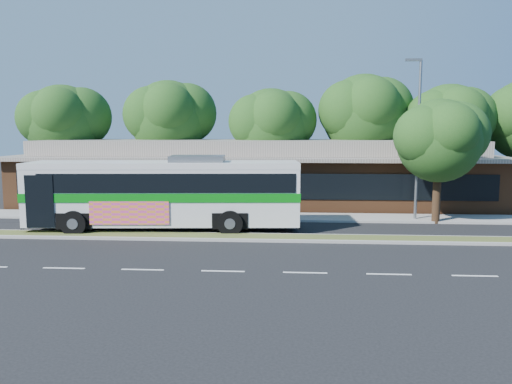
% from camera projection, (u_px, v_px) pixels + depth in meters
% --- Properties ---
extents(ground, '(120.00, 120.00, 0.00)m').
position_uv_depth(ground, '(237.00, 241.00, 23.22)').
color(ground, black).
rests_on(ground, ground).
extents(median_strip, '(26.00, 1.10, 0.15)m').
position_uv_depth(median_strip, '(238.00, 237.00, 23.80)').
color(median_strip, '#3A4C20').
rests_on(median_strip, ground).
extents(sidewalk, '(44.00, 2.60, 0.12)m').
position_uv_depth(sidewalk, '(248.00, 217.00, 29.55)').
color(sidewalk, gray).
rests_on(sidewalk, ground).
extents(plaza_building, '(33.20, 11.20, 4.45)m').
position_uv_depth(plaza_building, '(256.00, 173.00, 35.82)').
color(plaza_building, brown).
rests_on(plaza_building, ground).
extents(lamp_post, '(0.93, 0.18, 9.07)m').
position_uv_depth(lamp_post, '(418.00, 135.00, 27.93)').
color(lamp_post, slate).
rests_on(lamp_post, ground).
extents(tree_bg_a, '(6.47, 5.80, 8.63)m').
position_uv_depth(tree_bg_a, '(69.00, 121.00, 38.45)').
color(tree_bg_a, black).
rests_on(tree_bg_a, ground).
extents(tree_bg_b, '(6.69, 6.00, 9.00)m').
position_uv_depth(tree_bg_b, '(175.00, 117.00, 38.89)').
color(tree_bg_b, black).
rests_on(tree_bg_b, ground).
extents(tree_bg_c, '(6.24, 5.60, 8.26)m').
position_uv_depth(tree_bg_c, '(276.00, 124.00, 37.43)').
color(tree_bg_c, black).
rests_on(tree_bg_c, ground).
extents(tree_bg_d, '(6.91, 6.20, 9.37)m').
position_uv_depth(tree_bg_d, '(369.00, 113.00, 37.87)').
color(tree_bg_d, black).
rests_on(tree_bg_d, ground).
extents(tree_bg_e, '(6.47, 5.80, 8.50)m').
position_uv_depth(tree_bg_e, '(454.00, 122.00, 36.55)').
color(tree_bg_e, black).
rests_on(tree_bg_e, ground).
extents(transit_bus, '(13.92, 3.96, 3.86)m').
position_uv_depth(transit_bus, '(166.00, 189.00, 25.59)').
color(transit_bus, silver).
rests_on(transit_bus, ground).
extents(sedan, '(4.57, 2.36, 1.27)m').
position_uv_depth(sedan, '(111.00, 201.00, 32.03)').
color(sedan, '#B9BDC1').
rests_on(sedan, ground).
extents(sidewalk_tree, '(5.08, 4.56, 6.85)m').
position_uv_depth(sidewalk_tree, '(445.00, 139.00, 27.28)').
color(sidewalk_tree, black).
rests_on(sidewalk_tree, ground).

